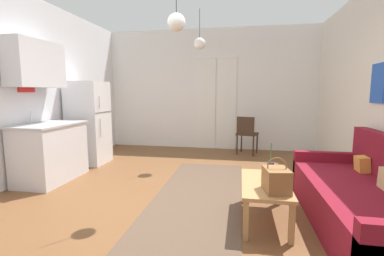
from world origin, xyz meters
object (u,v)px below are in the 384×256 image
Objects in this scene: bamboo_vase at (270,169)px; handbag at (276,180)px; accent_chair at (247,133)px; pendant_lamp_near at (176,22)px; refrigerator at (89,123)px; couch at (371,203)px; pendant_lamp_far at (200,44)px; coffee_table at (265,188)px.

handbag is at bearing -89.06° from bamboo_vase.
accent_chair is at bearing 93.58° from handbag.
pendant_lamp_near is (-1.10, 0.52, 1.62)m from handbag.
refrigerator reaches higher than handbag.
refrigerator is (-4.15, 1.87, 0.50)m from couch.
handbag is 0.40× the size of accent_chair.
bamboo_vase is 0.53× the size of pendant_lamp_far.
pendant_lamp_far reaches higher than couch.
accent_chair is at bearing 72.70° from pendant_lamp_near.
handbag is 3.16m from pendant_lamp_far.
accent_chair is (3.00, 1.27, -0.29)m from refrigerator.
pendant_lamp_near is at bearing 154.81° from handbag.
bamboo_vase is at bearing 165.98° from couch.
couch reaches higher than accent_chair.
pendant_lamp_near reaches higher than accent_chair.
pendant_lamp_near is 1.12× the size of pendant_lamp_far.
coffee_table is at bearing -108.95° from bamboo_vase.
coffee_table is 0.61× the size of refrigerator.
couch is at bearing -24.20° from refrigerator.
coffee_table is 1.14× the size of accent_chair.
refrigerator is at bearing 39.36° from accent_chair.
couch is 6.45× the size of handbag.
pendant_lamp_far is at bearing 133.32° from couch.
pendant_lamp_near is (-0.89, -2.84, 1.67)m from accent_chair.
coffee_table is at bearing -30.42° from refrigerator.
refrigerator is 1.94× the size of pendant_lamp_near.
coffee_table is 0.32m from handbag.
handbag is at bearing -166.61° from couch.
pendant_lamp_far is (-1.11, 1.95, 1.74)m from bamboo_vase.
couch is 2.78m from pendant_lamp_near.
bamboo_vase reaches higher than handbag.
couch is 2.57× the size of accent_chair.
couch is at bearing -8.14° from pendant_lamp_near.
pendant_lamp_far is (-1.12, 2.41, 1.71)m from handbag.
bamboo_vase is at bearing -2.87° from pendant_lamp_near.
accent_chair is at bearing 92.40° from coffee_table.
accent_chair reaches higher than bamboo_vase.
pendant_lamp_near reaches higher than bamboo_vase.
refrigerator is 1.86× the size of accent_chair.
couch is at bearing 13.39° from handbag.
refrigerator is (-3.21, 1.63, 0.28)m from bamboo_vase.
accent_chair is at bearing 110.16° from couch.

